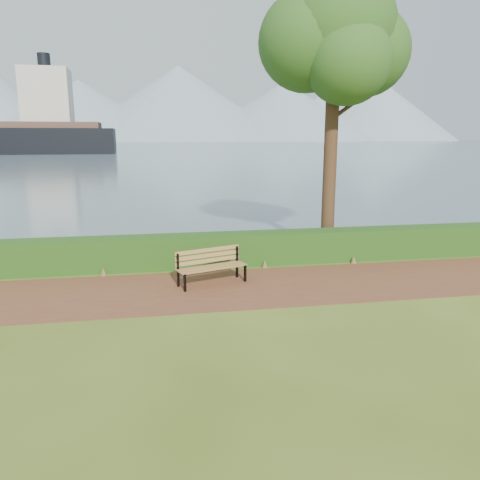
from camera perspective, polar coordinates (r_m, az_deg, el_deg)
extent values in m
plane|color=#445E1B|center=(12.23, -2.14, -6.36)|extent=(140.00, 140.00, 0.00)
cube|color=brown|center=(12.51, -2.33, -5.90)|extent=(40.00, 3.40, 0.01)
cube|color=#154212|center=(14.57, -3.58, -1.23)|extent=(32.00, 0.85, 1.00)
cube|color=#45606F|center=(271.50, -9.99, 11.52)|extent=(700.00, 510.00, 0.00)
cone|color=#7A92A3|center=(411.13, -18.92, 14.68)|extent=(160.00, 160.00, 48.00)
cone|color=#7A92A3|center=(417.90, -7.43, 16.14)|extent=(190.00, 190.00, 62.00)
cone|color=#7A92A3|center=(426.85, 5.23, 15.31)|extent=(170.00, 170.00, 50.00)
cone|color=#7A92A3|center=(467.87, 15.99, 15.14)|extent=(150.00, 150.00, 58.00)
cone|color=#7A92A3|center=(441.75, -11.56, 14.05)|extent=(120.00, 120.00, 35.00)
cone|color=#7A92A3|center=(462.32, 9.32, 14.36)|extent=(130.00, 130.00, 40.00)
cube|color=black|center=(12.25, -6.73, -5.24)|extent=(0.07, 0.08, 0.48)
cube|color=black|center=(12.60, -7.57, -3.71)|extent=(0.07, 0.08, 0.92)
cube|color=black|center=(12.40, -7.17, -4.02)|extent=(0.23, 0.54, 0.05)
cube|color=black|center=(13.00, 0.63, -4.10)|extent=(0.07, 0.08, 0.48)
cube|color=black|center=(13.33, -0.37, -2.69)|extent=(0.07, 0.08, 0.92)
cube|color=black|center=(13.14, 0.12, -2.97)|extent=(0.23, 0.54, 0.05)
cube|color=olive|center=(12.56, -3.02, -3.57)|extent=(1.85, 0.71, 0.04)
cube|color=olive|center=(12.67, -3.29, -3.42)|extent=(1.85, 0.71, 0.04)
cube|color=olive|center=(12.79, -3.55, -3.28)|extent=(1.85, 0.71, 0.04)
cube|color=olive|center=(12.91, -3.81, -3.13)|extent=(1.85, 0.71, 0.04)
cube|color=olive|center=(12.93, -3.94, -2.52)|extent=(1.84, 0.67, 0.11)
cube|color=olive|center=(12.89, -3.95, -1.88)|extent=(1.84, 0.67, 0.11)
cube|color=olive|center=(12.86, -3.96, -1.23)|extent=(1.84, 0.67, 0.11)
cylinder|color=#382617|center=(16.12, 11.05, 12.38)|extent=(0.44, 0.44, 7.96)
sphere|color=#214A18|center=(16.47, 11.57, 23.99)|extent=(3.76, 3.76, 3.76)
sphere|color=#214A18|center=(16.78, 14.98, 21.31)|extent=(2.88, 2.88, 2.88)
sphere|color=#214A18|center=(16.12, 8.18, 22.77)|extent=(3.10, 3.10, 3.10)
sphere|color=#214A18|center=(15.55, 12.96, 20.49)|extent=(2.65, 2.65, 2.65)
sphere|color=#214A18|center=(17.20, 9.81, 25.44)|extent=(2.43, 2.43, 2.43)
cylinder|color=#382617|center=(16.33, 12.87, 15.41)|extent=(1.16, 0.13, 0.87)
cylinder|color=#382617|center=(16.14, 9.59, 17.55)|extent=(0.90, 0.42, 0.80)
cube|color=beige|center=(118.97, -22.46, 15.77)|extent=(10.64, 9.82, 12.55)
cylinder|color=black|center=(119.73, -22.78, 19.30)|extent=(2.74, 2.74, 3.99)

